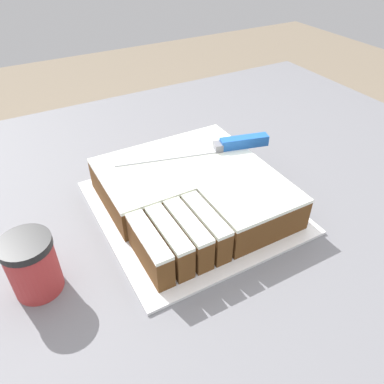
{
  "coord_description": "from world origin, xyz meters",
  "views": [
    {
      "loc": [
        -0.32,
        -0.53,
        1.4
      ],
      "look_at": [
        -0.04,
        -0.04,
        0.97
      ],
      "focal_mm": 35.0,
      "sensor_mm": 36.0,
      "label": 1
    }
  ],
  "objects": [
    {
      "name": "knife",
      "position": [
        0.07,
        0.02,
        1.01
      ],
      "size": [
        0.32,
        0.1,
        0.02
      ],
      "rotation": [
        0.0,
        0.0,
        2.89
      ],
      "color": "silver",
      "rests_on": "cake"
    },
    {
      "name": "countertop",
      "position": [
        0.0,
        0.0,
        0.46
      ],
      "size": [
        1.4,
        1.1,
        0.93
      ],
      "color": "slate",
      "rests_on": "ground_plane"
    },
    {
      "name": "coffee_cup",
      "position": [
        -0.35,
        -0.09,
        0.98
      ],
      "size": [
        0.08,
        0.08,
        0.1
      ],
      "color": "#B23333",
      "rests_on": "countertop"
    },
    {
      "name": "cake",
      "position": [
        -0.04,
        -0.03,
        0.97
      ],
      "size": [
        0.3,
        0.32,
        0.07
      ],
      "color": "brown",
      "rests_on": "cake_board"
    },
    {
      "name": "cake_board",
      "position": [
        -0.04,
        -0.04,
        0.93
      ],
      "size": [
        0.35,
        0.37,
        0.01
      ],
      "color": "white",
      "rests_on": "countertop"
    }
  ]
}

